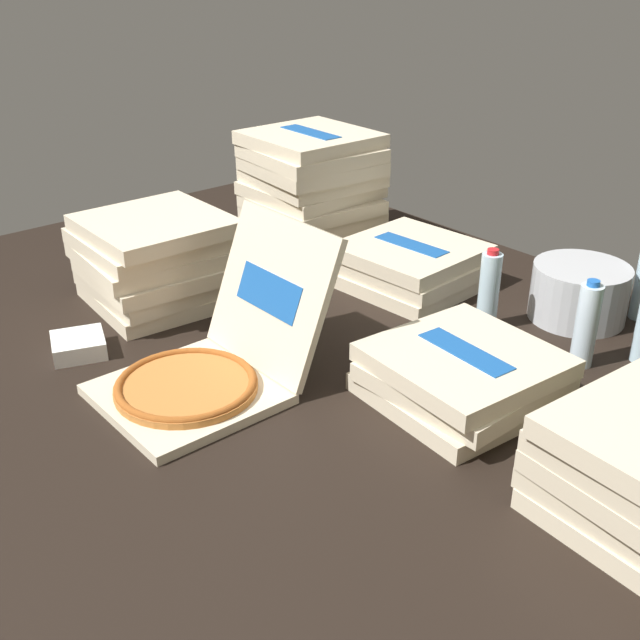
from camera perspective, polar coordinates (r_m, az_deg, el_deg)
name	(u,v)px	position (r m, az deg, el deg)	size (l,w,h in m)	color
ground_plane	(301,389)	(1.99, -1.44, -5.11)	(3.20, 2.40, 0.02)	black
open_pizza_box	(211,362)	(1.95, -8.05, -3.06)	(0.39, 0.55, 0.40)	beige
pizza_stack_left_mid	(155,260)	(2.43, -12.05, 4.32)	(0.44, 0.44, 0.28)	beige
pizza_stack_right_mid	(462,375)	(1.92, 10.44, -4.04)	(0.44, 0.43, 0.14)	beige
pizza_stack_right_far	(312,190)	(2.82, -0.59, 9.53)	(0.44, 0.44, 0.42)	beige
pizza_stack_right_near	(412,265)	(2.54, 6.77, 4.03)	(0.43, 0.43, 0.14)	beige
ice_bucket	(579,292)	(2.41, 18.55, 1.94)	(0.28, 0.28, 0.17)	#B7BABF
water_bottle_2	(586,325)	(2.14, 19.03, -0.36)	(0.06, 0.06, 0.24)	silver
water_bottle_3	(489,291)	(2.27, 12.34, 2.12)	(0.06, 0.06, 0.24)	silver
napkin_pile	(79,345)	(2.22, -17.37, -1.80)	(0.14, 0.14, 0.05)	white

